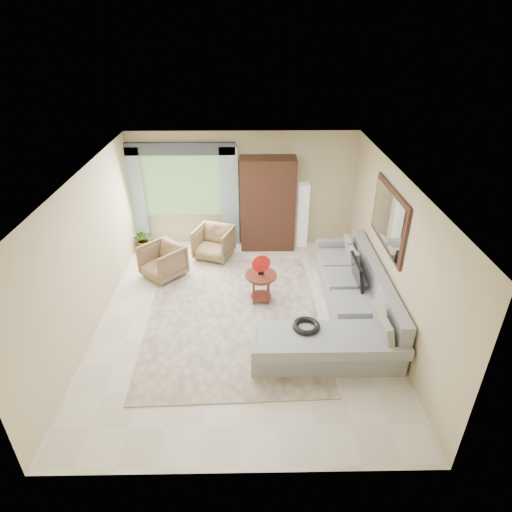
{
  "coord_description": "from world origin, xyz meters",
  "views": [
    {
      "loc": [
        0.14,
        -6.14,
        4.67
      ],
      "look_at": [
        0.25,
        0.35,
        1.05
      ],
      "focal_mm": 30.0,
      "sensor_mm": 36.0,
      "label": 1
    }
  ],
  "objects_px": {
    "armoire": "(268,204)",
    "floor_lamp": "(303,215)",
    "tv_screen": "(357,272)",
    "coffee_table": "(261,287)",
    "armchair_right": "(214,243)",
    "sectional_sofa": "(345,309)",
    "potted_plant": "(143,239)",
    "armchair_left": "(163,261)"
  },
  "relations": [
    {
      "from": "armchair_left",
      "to": "armchair_right",
      "type": "relative_size",
      "value": 0.99
    },
    {
      "from": "tv_screen",
      "to": "armoire",
      "type": "distance_m",
      "value": 2.85
    },
    {
      "from": "armchair_left",
      "to": "armoire",
      "type": "height_order",
      "value": "armoire"
    },
    {
      "from": "tv_screen",
      "to": "floor_lamp",
      "type": "bearing_deg",
      "value": 105.91
    },
    {
      "from": "coffee_table",
      "to": "armchair_right",
      "type": "xyz_separation_m",
      "value": [
        -0.99,
        1.73,
        0.04
      ]
    },
    {
      "from": "sectional_sofa",
      "to": "floor_lamp",
      "type": "bearing_deg",
      "value": 98.33
    },
    {
      "from": "coffee_table",
      "to": "sectional_sofa",
      "type": "bearing_deg",
      "value": -24.98
    },
    {
      "from": "sectional_sofa",
      "to": "armoire",
      "type": "xyz_separation_m",
      "value": [
        -1.23,
        2.9,
        0.77
      ]
    },
    {
      "from": "armoire",
      "to": "floor_lamp",
      "type": "distance_m",
      "value": 0.86
    },
    {
      "from": "tv_screen",
      "to": "coffee_table",
      "type": "distance_m",
      "value": 1.76
    },
    {
      "from": "tv_screen",
      "to": "potted_plant",
      "type": "distance_m",
      "value": 4.94
    },
    {
      "from": "coffee_table",
      "to": "floor_lamp",
      "type": "bearing_deg",
      "value": 66.26
    },
    {
      "from": "coffee_table",
      "to": "potted_plant",
      "type": "height_order",
      "value": "coffee_table"
    },
    {
      "from": "armchair_right",
      "to": "potted_plant",
      "type": "distance_m",
      "value": 1.7
    },
    {
      "from": "armchair_left",
      "to": "floor_lamp",
      "type": "xyz_separation_m",
      "value": [
        2.98,
        1.36,
        0.4
      ]
    },
    {
      "from": "armchair_left",
      "to": "armchair_right",
      "type": "xyz_separation_m",
      "value": [
        0.98,
        0.8,
        0.0
      ]
    },
    {
      "from": "armchair_left",
      "to": "sectional_sofa",
      "type": "bearing_deg",
      "value": 17.6
    },
    {
      "from": "tv_screen",
      "to": "armoire",
      "type": "height_order",
      "value": "armoire"
    },
    {
      "from": "tv_screen",
      "to": "armchair_right",
      "type": "xyz_separation_m",
      "value": [
        -2.7,
        1.9,
        -0.37
      ]
    },
    {
      "from": "coffee_table",
      "to": "armchair_right",
      "type": "distance_m",
      "value": 1.99
    },
    {
      "from": "armchair_right",
      "to": "armoire",
      "type": "height_order",
      "value": "armoire"
    },
    {
      "from": "coffee_table",
      "to": "armoire",
      "type": "xyz_separation_m",
      "value": [
        0.21,
        2.23,
        0.74
      ]
    },
    {
      "from": "tv_screen",
      "to": "armchair_right",
      "type": "height_order",
      "value": "tv_screen"
    },
    {
      "from": "potted_plant",
      "to": "floor_lamp",
      "type": "xyz_separation_m",
      "value": [
        3.65,
        0.15,
        0.51
      ]
    },
    {
      "from": "potted_plant",
      "to": "floor_lamp",
      "type": "relative_size",
      "value": 0.32
    },
    {
      "from": "coffee_table",
      "to": "armchair_left",
      "type": "xyz_separation_m",
      "value": [
        -1.98,
        0.93,
        0.04
      ]
    },
    {
      "from": "armchair_right",
      "to": "floor_lamp",
      "type": "distance_m",
      "value": 2.11
    },
    {
      "from": "tv_screen",
      "to": "coffee_table",
      "type": "height_order",
      "value": "tv_screen"
    },
    {
      "from": "coffee_table",
      "to": "armchair_right",
      "type": "relative_size",
      "value": 0.76
    },
    {
      "from": "armoire",
      "to": "sectional_sofa",
      "type": "bearing_deg",
      "value": -66.94
    },
    {
      "from": "tv_screen",
      "to": "armchair_left",
      "type": "distance_m",
      "value": 3.86
    },
    {
      "from": "tv_screen",
      "to": "coffee_table",
      "type": "xyz_separation_m",
      "value": [
        -1.71,
        0.17,
        -0.41
      ]
    },
    {
      "from": "sectional_sofa",
      "to": "coffee_table",
      "type": "bearing_deg",
      "value": 155.02
    },
    {
      "from": "armchair_right",
      "to": "floor_lamp",
      "type": "xyz_separation_m",
      "value": [
        2.0,
        0.56,
        0.4
      ]
    },
    {
      "from": "floor_lamp",
      "to": "armoire",
      "type": "bearing_deg",
      "value": -175.71
    },
    {
      "from": "armoire",
      "to": "potted_plant",
      "type": "bearing_deg",
      "value": -178.26
    },
    {
      "from": "armchair_right",
      "to": "floor_lamp",
      "type": "bearing_deg",
      "value": 34.91
    },
    {
      "from": "armchair_left",
      "to": "armoire",
      "type": "bearing_deg",
      "value": 73.44
    },
    {
      "from": "sectional_sofa",
      "to": "coffee_table",
      "type": "distance_m",
      "value": 1.59
    },
    {
      "from": "coffee_table",
      "to": "potted_plant",
      "type": "xyz_separation_m",
      "value": [
        -2.64,
        2.14,
        -0.06
      ]
    },
    {
      "from": "coffee_table",
      "to": "tv_screen",
      "type": "bearing_deg",
      "value": -5.64
    },
    {
      "from": "potted_plant",
      "to": "tv_screen",
      "type": "bearing_deg",
      "value": -27.98
    }
  ]
}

